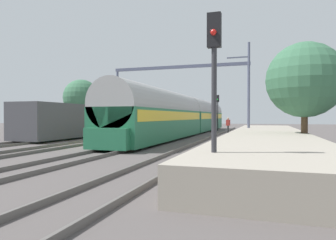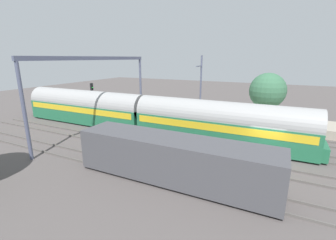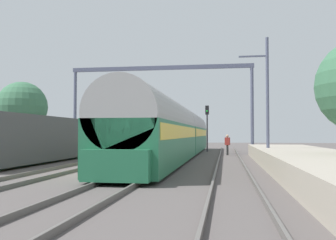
% 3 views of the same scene
% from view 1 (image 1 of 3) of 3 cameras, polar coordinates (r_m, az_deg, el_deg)
% --- Properties ---
extents(ground, '(120.00, 120.00, 0.00)m').
position_cam_1_polar(ground, '(20.05, -10.91, -4.62)').
color(ground, '#554E4C').
extents(track_far_west, '(1.52, 60.00, 0.16)m').
position_cam_1_polar(track_far_west, '(23.50, -23.86, -3.70)').
color(track_far_west, '#5B5753').
rests_on(track_far_west, ground).
extents(track_west, '(1.52, 60.00, 0.16)m').
position_cam_1_polar(track_west, '(21.07, -15.69, -4.16)').
color(track_west, '#5B5753').
rests_on(track_west, ground).
extents(track_east, '(1.52, 60.00, 0.16)m').
position_cam_1_polar(track_east, '(19.17, -5.65, -4.62)').
color(track_east, '#5B5753').
rests_on(track_east, ground).
extents(track_far_east, '(1.52, 60.00, 0.16)m').
position_cam_1_polar(track_far_east, '(17.96, 6.17, -4.98)').
color(track_far_east, '#5B5753').
rests_on(track_far_east, ground).
extents(platform, '(4.40, 28.00, 0.90)m').
position_cam_1_polar(platform, '(19.56, 18.42, -3.46)').
color(platform, '#A39989').
rests_on(platform, ground).
extents(passenger_train, '(2.93, 32.85, 3.82)m').
position_cam_1_polar(passenger_train, '(30.79, 3.51, 0.91)').
color(passenger_train, '#236B47').
rests_on(passenger_train, ground).
extents(freight_car, '(2.80, 13.00, 2.70)m').
position_cam_1_polar(freight_car, '(27.42, -16.84, -0.14)').
color(freight_car, '#47474C').
rests_on(freight_car, ground).
extents(person_crossing, '(0.46, 0.36, 1.73)m').
position_cam_1_polar(person_crossing, '(33.28, 11.37, -0.75)').
color(person_crossing, '#2C2C2C').
rests_on(person_crossing, ground).
extents(railway_signal_near, '(0.36, 0.30, 4.56)m').
position_cam_1_polar(railway_signal_near, '(8.04, 8.78, 8.51)').
color(railway_signal_near, '#2D2D33').
rests_on(railway_signal_near, ground).
extents(railway_signal_far, '(0.36, 0.30, 4.61)m').
position_cam_1_polar(railway_signal_far, '(39.10, 9.44, 2.32)').
color(railway_signal_far, '#2D2D33').
rests_on(railway_signal_far, ground).
extents(catenary_gantry, '(16.38, 0.28, 7.86)m').
position_cam_1_polar(catenary_gantry, '(35.50, 2.01, 7.22)').
color(catenary_gantry, '#525670').
rests_on(catenary_gantry, ground).
extents(catenary_pole_east_mid, '(1.90, 0.20, 8.00)m').
position_cam_1_polar(catenary_pole_east_mid, '(25.81, 15.03, 5.77)').
color(catenary_pole_east_mid, '#525670').
rests_on(catenary_pole_east_mid, ground).
extents(tree_west_background, '(4.73, 4.73, 6.72)m').
position_cam_1_polar(tree_west_background, '(41.12, -16.17, 4.13)').
color(tree_west_background, '#4C3826').
rests_on(tree_west_background, ground).
extents(tree_east_background, '(4.24, 4.24, 6.03)m').
position_cam_1_polar(tree_east_background, '(18.68, 24.58, 6.92)').
color(tree_east_background, '#4C3826').
rests_on(tree_east_background, ground).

